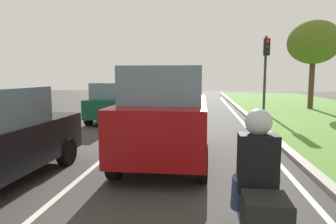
{
  "coord_description": "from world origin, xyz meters",
  "views": [
    {
      "loc": [
        1.74,
        1.39,
        2.07
      ],
      "look_at": [
        0.93,
        8.6,
        1.2
      ],
      "focal_mm": 31.91,
      "sensor_mm": 36.0,
      "label": 1
    }
  ],
  "objects_px": {
    "car_hatchback_far": "(114,102)",
    "traffic_light_near_right": "(266,60)",
    "rider_person": "(257,161)",
    "tree_roadside_far": "(314,43)",
    "motorcycle": "(256,219)",
    "car_suv_ahead": "(167,113)"
  },
  "relations": [
    {
      "from": "rider_person",
      "to": "car_hatchback_far",
      "type": "bearing_deg",
      "value": 115.06
    },
    {
      "from": "car_suv_ahead",
      "to": "motorcycle",
      "type": "xyz_separation_m",
      "value": [
        1.43,
        -4.12,
        -0.6
      ]
    },
    {
      "from": "car_hatchback_far",
      "to": "tree_roadside_far",
      "type": "xyz_separation_m",
      "value": [
        10.76,
        6.24,
        3.23
      ]
    },
    {
      "from": "car_hatchback_far",
      "to": "tree_roadside_far",
      "type": "bearing_deg",
      "value": 30.0
    },
    {
      "from": "car_hatchback_far",
      "to": "traffic_light_near_right",
      "type": "relative_size",
      "value": 0.87
    },
    {
      "from": "car_suv_ahead",
      "to": "tree_roadside_far",
      "type": "distance_m",
      "value": 14.75
    },
    {
      "from": "rider_person",
      "to": "tree_roadside_far",
      "type": "height_order",
      "value": "tree_roadside_far"
    },
    {
      "from": "car_suv_ahead",
      "to": "car_hatchback_far",
      "type": "height_order",
      "value": "car_suv_ahead"
    },
    {
      "from": "car_suv_ahead",
      "to": "car_hatchback_far",
      "type": "xyz_separation_m",
      "value": [
        -3.14,
        6.03,
        -0.28
      ]
    },
    {
      "from": "car_suv_ahead",
      "to": "car_hatchback_far",
      "type": "relative_size",
      "value": 1.22
    },
    {
      "from": "motorcycle",
      "to": "rider_person",
      "type": "relative_size",
      "value": 1.63
    },
    {
      "from": "car_suv_ahead",
      "to": "rider_person",
      "type": "distance_m",
      "value": 4.32
    },
    {
      "from": "car_hatchback_far",
      "to": "traffic_light_near_right",
      "type": "bearing_deg",
      "value": 26.82
    },
    {
      "from": "motorcycle",
      "to": "car_hatchback_far",
      "type": "bearing_deg",
      "value": 114.95
    },
    {
      "from": "car_hatchback_far",
      "to": "traffic_light_near_right",
      "type": "distance_m",
      "value": 8.62
    },
    {
      "from": "car_hatchback_far",
      "to": "tree_roadside_far",
      "type": "height_order",
      "value": "tree_roadside_far"
    },
    {
      "from": "car_hatchback_far",
      "to": "motorcycle",
      "type": "relative_size",
      "value": 1.95
    },
    {
      "from": "car_hatchback_far",
      "to": "motorcycle",
      "type": "xyz_separation_m",
      "value": [
        4.57,
        -10.15,
        -0.31
      ]
    },
    {
      "from": "car_hatchback_far",
      "to": "traffic_light_near_right",
      "type": "xyz_separation_m",
      "value": [
        7.47,
        3.79,
        2.04
      ]
    },
    {
      "from": "motorcycle",
      "to": "rider_person",
      "type": "height_order",
      "value": "rider_person"
    },
    {
      "from": "motorcycle",
      "to": "rider_person",
      "type": "distance_m",
      "value": 0.62
    },
    {
      "from": "car_hatchback_far",
      "to": "motorcycle",
      "type": "height_order",
      "value": "car_hatchback_far"
    }
  ]
}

